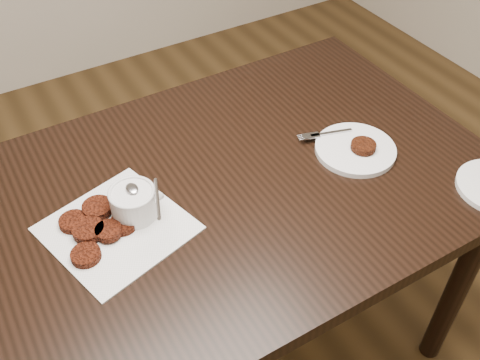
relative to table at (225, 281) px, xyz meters
name	(u,v)px	position (x,y,z in m)	size (l,w,h in m)	color
table	(225,281)	(0.00, 0.00, 0.00)	(1.29, 0.83, 0.75)	black
napkin	(117,228)	(-0.26, -0.01, 0.38)	(0.27, 0.27, 0.00)	white
sauce_ramekin	(131,191)	(-0.21, 0.01, 0.45)	(0.13, 0.13, 0.14)	silver
patty_cluster	(100,228)	(-0.29, 0.00, 0.39)	(0.21, 0.21, 0.02)	#5F1E0C
plate_with_patty	(356,147)	(0.34, -0.07, 0.39)	(0.20, 0.20, 0.03)	white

